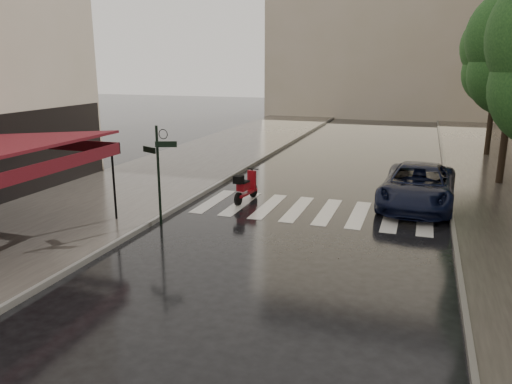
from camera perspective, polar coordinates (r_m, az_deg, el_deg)
The scene contains 10 objects.
ground at distance 12.95m, azimuth -12.61°, elevation -8.10°, with size 120.00×120.00×0.00m, color black.
sidewalk_near at distance 25.15m, azimuth -7.41°, elevation 3.31°, with size 6.00×60.00×0.12m, color #38332D.
curb_near at distance 23.99m, azimuth -0.83°, elevation 2.92°, with size 0.12×60.00×0.16m, color #595651.
curb_far at distance 22.70m, azimuth 20.88°, elevation 1.28°, with size 0.12×60.00×0.16m, color #595651.
crosswalk at distance 17.22m, azimuth 6.45°, elevation -2.09°, with size 7.85×3.20×0.01m.
signpost at distance 15.48m, azimuth -11.09°, elevation 2.81°, with size 1.17×0.29×3.10m.
backdrop_building at distance 48.54m, azimuth 15.48°, elevation 20.08°, with size 22.00×6.00×20.00m, color tan.
tree_far at distance 29.35m, azimuth 25.96°, elevation 14.21°, with size 3.80×3.80×8.16m.
scooter at distance 18.07m, azimuth -1.22°, elevation 0.49°, with size 0.55×1.70×1.12m.
parked_car at distance 18.41m, azimuth 18.01°, elevation 0.69°, with size 2.41×5.23×1.45m, color black.
Camera 1 is at (6.37, -10.15, 4.91)m, focal length 35.00 mm.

